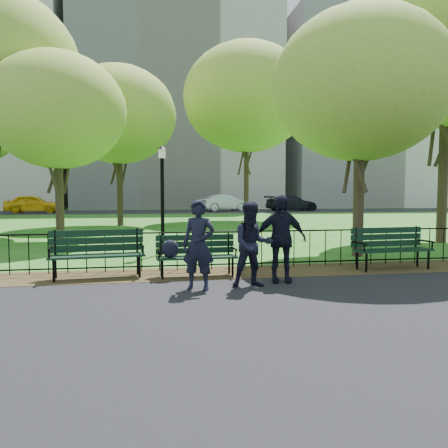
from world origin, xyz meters
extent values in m
plane|color=#315917|center=(0.00, 0.00, 0.00)|extent=(120.00, 120.00, 0.00)
cube|color=black|center=(0.00, -3.40, 0.01)|extent=(60.00, 9.20, 0.01)
cube|color=#322614|center=(0.00, 1.50, 0.01)|extent=(60.00, 1.60, 0.01)
cube|color=black|center=(0.00, 35.00, 0.01)|extent=(70.00, 9.00, 0.01)
cylinder|color=black|center=(0.00, 2.00, 0.88)|extent=(24.00, 0.04, 0.04)
cylinder|color=black|center=(0.00, 2.00, 0.12)|extent=(24.00, 0.04, 0.04)
cylinder|color=black|center=(0.00, 2.00, 0.45)|extent=(0.02, 0.02, 0.90)
cube|color=#B5AFA5|center=(2.00, 48.00, 15.00)|extent=(24.00, 15.00, 30.00)
cube|color=beige|center=(26.00, 48.00, 12.00)|extent=(20.00, 15.00, 24.00)
cube|color=black|center=(-0.64, 1.13, 0.42)|extent=(1.71, 0.51, 0.04)
cube|color=black|center=(-0.65, 1.38, 0.75)|extent=(1.70, 0.09, 0.42)
cylinder|color=black|center=(-1.37, 0.94, 0.21)|extent=(0.05, 0.05, 0.42)
cylinder|color=black|center=(0.10, 0.99, 0.21)|extent=(0.05, 0.05, 0.42)
cylinder|color=black|center=(-1.38, 1.28, 0.21)|extent=(0.05, 0.05, 0.42)
cylinder|color=black|center=(0.09, 1.33, 0.21)|extent=(0.05, 0.05, 0.42)
cylinder|color=black|center=(-1.44, 1.11, 0.59)|extent=(0.05, 0.53, 0.04)
cylinder|color=black|center=(0.16, 1.16, 0.59)|extent=(0.05, 0.53, 0.04)
ellipsoid|color=black|center=(-1.20, 1.02, 0.63)|extent=(0.35, 0.25, 0.37)
cube|color=black|center=(-2.69, 1.30, 0.48)|extent=(1.97, 0.73, 0.04)
cube|color=black|center=(-2.72, 1.58, 0.85)|extent=(1.92, 0.26, 0.48)
cylinder|color=black|center=(-3.49, 1.01, 0.24)|extent=(0.05, 0.05, 0.48)
cylinder|color=black|center=(-1.83, 1.20, 0.24)|extent=(0.05, 0.05, 0.48)
cylinder|color=black|center=(-3.54, 1.40, 0.24)|extent=(0.05, 0.05, 0.48)
cylinder|color=black|center=(-1.88, 1.59, 0.24)|extent=(0.05, 0.05, 0.48)
cylinder|color=black|center=(-3.59, 1.20, 0.68)|extent=(0.11, 0.60, 0.04)
cylinder|color=black|center=(-1.78, 1.40, 0.68)|extent=(0.11, 0.60, 0.04)
cube|color=black|center=(3.92, 1.21, 0.47)|extent=(1.90, 0.64, 0.04)
cube|color=black|center=(3.90, 1.48, 0.82)|extent=(1.87, 0.18, 0.47)
cylinder|color=black|center=(3.13, 0.96, 0.23)|extent=(0.05, 0.05, 0.47)
cylinder|color=black|center=(4.74, 1.09, 0.23)|extent=(0.05, 0.05, 0.47)
cylinder|color=black|center=(3.10, 1.33, 0.23)|extent=(0.05, 0.05, 0.47)
cylinder|color=black|center=(4.71, 1.46, 0.23)|extent=(0.05, 0.05, 0.47)
cylinder|color=black|center=(3.04, 1.14, 0.65)|extent=(0.09, 0.58, 0.04)
cylinder|color=black|center=(4.80, 1.28, 0.65)|extent=(0.09, 0.58, 0.04)
cylinder|color=black|center=(-1.23, 4.90, 0.07)|extent=(0.25, 0.25, 0.14)
cylinder|color=black|center=(-1.23, 4.90, 1.42)|extent=(0.11, 0.11, 2.84)
cube|color=beige|center=(-1.23, 4.90, 2.92)|extent=(0.19, 0.19, 0.27)
cone|color=black|center=(-1.23, 4.90, 3.10)|extent=(0.28, 0.28, 0.11)
cylinder|color=#2D2116|center=(-4.81, 8.73, 1.45)|extent=(0.30, 0.30, 2.90)
ellipsoid|color=olive|center=(-4.81, 8.73, 4.74)|extent=(4.89, 4.89, 4.16)
cylinder|color=#2D2116|center=(4.19, 3.48, 1.46)|extent=(0.30, 0.30, 2.92)
ellipsoid|color=olive|center=(4.19, 3.48, 4.76)|extent=(4.91, 4.91, 4.17)
cylinder|color=#2D2116|center=(8.80, 6.18, 2.25)|extent=(0.36, 0.36, 4.49)
ellipsoid|color=olive|center=(8.80, 6.18, 7.33)|extent=(7.56, 7.56, 6.43)
cylinder|color=#2D2116|center=(-3.15, 16.78, 1.85)|extent=(0.34, 0.34, 3.71)
ellipsoid|color=olive|center=(-3.15, 16.78, 6.05)|extent=(6.25, 6.25, 5.31)
cylinder|color=#2D2116|center=(4.66, 19.75, 2.42)|extent=(0.32, 0.32, 4.83)
ellipsoid|color=olive|center=(4.66, 19.75, 7.88)|extent=(8.14, 8.14, 6.92)
imported|color=black|center=(-0.75, -0.11, 0.84)|extent=(0.71, 0.59, 1.65)
imported|color=black|center=(0.28, -0.04, 0.81)|extent=(0.79, 0.42, 1.60)
imported|color=black|center=(0.93, 0.30, 0.88)|extent=(1.06, 0.55, 1.73)
imported|color=yellow|center=(-11.94, 34.16, 0.84)|extent=(4.92, 2.11, 1.65)
imported|color=#B6B9BF|center=(5.98, 35.32, 0.84)|extent=(5.35, 3.12, 1.67)
imported|color=black|center=(12.91, 34.92, 0.80)|extent=(5.67, 2.96, 1.57)
camera|label=1|loc=(-1.65, -7.96, 1.77)|focal=35.00mm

